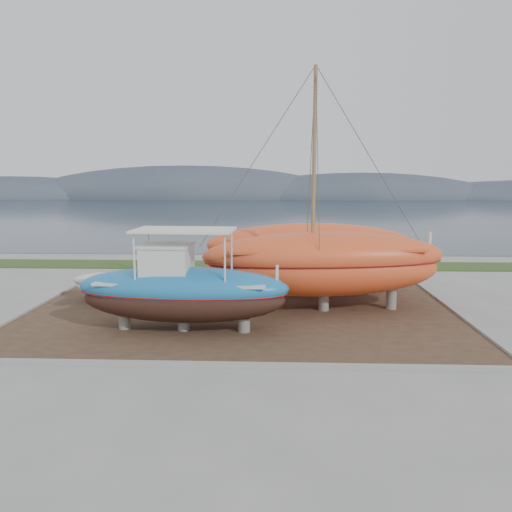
# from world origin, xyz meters

# --- Properties ---
(ground) EXTENTS (140.00, 140.00, 0.00)m
(ground) POSITION_xyz_m (0.00, 0.00, 0.00)
(ground) COLOR gray
(ground) RESTS_ON ground
(dirt_patch) EXTENTS (18.00, 12.00, 0.06)m
(dirt_patch) POSITION_xyz_m (0.00, 4.00, 0.03)
(dirt_patch) COLOR #422D1E
(dirt_patch) RESTS_ON ground
(curb_frame) EXTENTS (18.60, 12.60, 0.15)m
(curb_frame) POSITION_xyz_m (0.00, 4.00, 0.07)
(curb_frame) COLOR gray
(curb_frame) RESTS_ON ground
(grass_strip) EXTENTS (44.00, 3.00, 0.08)m
(grass_strip) POSITION_xyz_m (0.00, 15.50, 0.04)
(grass_strip) COLOR #284219
(grass_strip) RESTS_ON ground
(sea) EXTENTS (260.00, 100.00, 0.04)m
(sea) POSITION_xyz_m (0.00, 70.00, 0.00)
(sea) COLOR #1A2934
(sea) RESTS_ON ground
(mountain_ridge) EXTENTS (200.00, 36.00, 20.00)m
(mountain_ridge) POSITION_xyz_m (0.00, 125.00, 0.00)
(mountain_ridge) COLOR #333D49
(mountain_ridge) RESTS_ON ground
(blue_caique) EXTENTS (7.99, 2.83, 3.80)m
(blue_caique) POSITION_xyz_m (-1.95, 1.39, 1.96)
(blue_caique) COLOR #1C70AD
(blue_caique) RESTS_ON dirt_patch
(white_dinghy) EXTENTS (4.49, 2.25, 1.29)m
(white_dinghy) POSITION_xyz_m (-5.80, 5.65, 0.71)
(white_dinghy) COLOR silver
(white_dinghy) RESTS_ON dirt_patch
(orange_sailboat) EXTENTS (10.64, 4.33, 10.08)m
(orange_sailboat) POSITION_xyz_m (3.54, 4.41, 5.10)
(orange_sailboat) COLOR #DA4B21
(orange_sailboat) RESTS_ON dirt_patch
(orange_bare_hull) EXTENTS (10.46, 4.02, 3.35)m
(orange_bare_hull) POSITION_xyz_m (3.17, 7.81, 1.73)
(orange_bare_hull) COLOR #DA4B21
(orange_bare_hull) RESTS_ON dirt_patch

